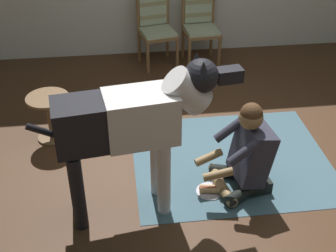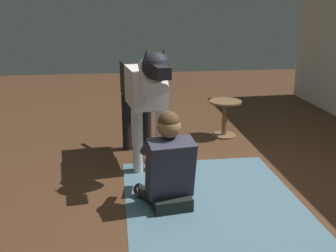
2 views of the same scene
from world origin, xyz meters
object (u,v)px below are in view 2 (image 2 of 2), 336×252
object	(u,v)px
person_sitting_on_floor	(169,167)
hot_dog_on_plate	(160,186)
large_dog	(144,89)
round_side_table	(225,115)

from	to	relation	value
person_sitting_on_floor	hot_dog_on_plate	size ratio (longest dim) A/B	3.57
person_sitting_on_floor	large_dog	world-z (taller)	large_dog
hot_dog_on_plate	person_sitting_on_floor	bearing A→B (deg)	7.68
large_dog	round_side_table	xyz separation A→B (m)	(-0.81, 1.15, -0.57)
hot_dog_on_plate	large_dog	bearing A→B (deg)	-172.32
person_sitting_on_floor	round_side_table	xyz separation A→B (m)	(-1.81, 1.02, -0.06)
large_dog	hot_dog_on_plate	xyz separation A→B (m)	(0.67, 0.09, -0.84)
round_side_table	large_dog	bearing A→B (deg)	-54.82
large_dog	round_side_table	distance (m)	1.52
large_dog	round_side_table	world-z (taller)	large_dog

